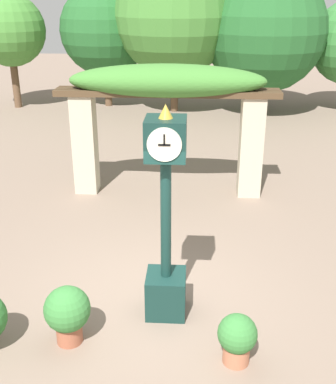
{
  "coord_description": "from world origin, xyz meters",
  "views": [
    {
      "loc": [
        0.6,
        -5.91,
        4.27
      ],
      "look_at": [
        0.24,
        0.31,
        1.66
      ],
      "focal_mm": 45.0,
      "sensor_mm": 36.0,
      "label": 1
    }
  ],
  "objects": [
    {
      "name": "potted_plant_near_right",
      "position": [
        1.17,
        -1.16,
        0.37
      ],
      "size": [
        0.49,
        0.49,
        0.67
      ],
      "color": "#B26B4C",
      "rests_on": "ground"
    },
    {
      "name": "potted_plant_far_left",
      "position": [
        -0.98,
        -0.9,
        0.46
      ],
      "size": [
        0.6,
        0.6,
        0.81
      ],
      "color": "#9E563D",
      "rests_on": "ground"
    },
    {
      "name": "ground_plane",
      "position": [
        0.0,
        0.0,
        0.0
      ],
      "size": [
        60.0,
        60.0,
        0.0
      ],
      "primitive_type": "plane",
      "color": "#7F6B5B"
    },
    {
      "name": "tree_line",
      "position": [
        0.72,
        12.51,
        3.04
      ],
      "size": [
        15.67,
        4.8,
        5.6
      ],
      "color": "brown",
      "rests_on": "ground"
    },
    {
      "name": "pedestal_clock",
      "position": [
        0.24,
        -0.19,
        1.33
      ],
      "size": [
        0.55,
        0.56,
        3.02
      ],
      "color": "#14332D",
      "rests_on": "ground"
    },
    {
      "name": "pergola",
      "position": [
        0.0,
        4.25,
        2.17
      ],
      "size": [
        4.77,
        1.09,
        2.88
      ],
      "color": "#BCB299",
      "rests_on": "ground"
    }
  ]
}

